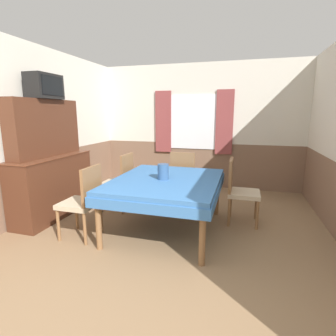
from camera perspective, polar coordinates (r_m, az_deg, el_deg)
name	(u,v)px	position (r m, az deg, el deg)	size (l,w,h in m)	color
wall_back	(199,126)	(5.71, 6.76, 8.97)	(4.64, 0.10, 2.60)	silver
wall_left	(39,132)	(4.58, -26.26, 7.06)	(0.05, 4.84, 2.60)	silver
dining_table	(166,186)	(3.55, -0.34, -3.93)	(1.41, 1.69, 0.72)	#386BA8
chair_right_far	(239,189)	(3.94, 15.23, -4.40)	(0.44, 0.44, 0.94)	brown
chair_head_window	(184,176)	(4.59, 3.50, -1.71)	(0.44, 0.44, 0.94)	brown
chair_left_near	(84,199)	(3.52, -17.88, -6.53)	(0.44, 0.44, 0.94)	brown
chair_left_far	(120,180)	(4.38, -10.34, -2.54)	(0.44, 0.44, 0.94)	brown
sideboard	(51,169)	(4.40, -24.16, -0.16)	(0.46, 1.44, 1.79)	#4C2819
tv	(44,86)	(4.34, -25.30, 15.76)	(0.29, 0.51, 0.35)	black
vase	(163,172)	(3.48, -1.06, -0.81)	(0.15, 0.15, 0.21)	#335684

